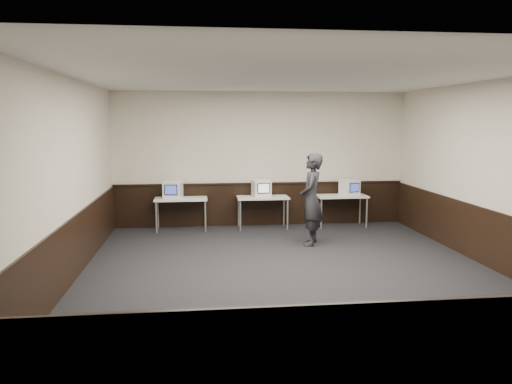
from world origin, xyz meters
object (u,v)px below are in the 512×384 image
Objects in this scene: desk_right at (341,198)px; emac_left at (173,189)px; desk_center at (263,200)px; emac_center at (261,188)px; desk_left at (181,201)px; person at (311,199)px; emac_right at (349,187)px.

emac_left is (-3.98, 0.01, 0.27)m from desk_right.
desk_center is 2.55× the size of emac_center.
desk_left is 0.64× the size of person.
person reaches higher than desk_center.
desk_right is at bearing 164.84° from person.
emac_right is (4.17, -0.01, -0.02)m from emac_left.
emac_left is 0.99× the size of emac_right.
desk_left is at bearing 180.00° from desk_center.
person is (-1.12, -1.68, 0.26)m from desk_right.
person reaches higher than emac_center.
emac_left is 0.26× the size of person.
desk_right is 0.64× the size of person.
person is (0.78, -1.68, 0.26)m from desk_center.
desk_right is at bearing 162.22° from emac_right.
emac_center is 0.96× the size of emac_right.
person is (0.80, -1.72, -0.01)m from emac_center.
emac_left is (-0.18, 0.01, 0.27)m from desk_left.
desk_center is at bearing 0.00° from desk_left.
emac_center is at bearing 159.60° from emac_right.
desk_left is at bearing -103.48° from person.
emac_center is at bearing 1.30° from desk_left.
desk_center is 2.11m from emac_right.
emac_right is (0.19, 0.01, 0.26)m from desk_right.
desk_left and desk_right have the same top height.
person is (-1.32, -1.68, -0.00)m from emac_right.
desk_right is at bearing 9.49° from emac_left.
emac_center is (-0.03, 0.04, 0.27)m from desk_center.
emac_right is 2.14m from person.
person reaches higher than desk_right.
desk_center is at bearing 180.00° from desk_right.
emac_center is at bearing -136.34° from person.
desk_right is 2.45× the size of emac_right.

